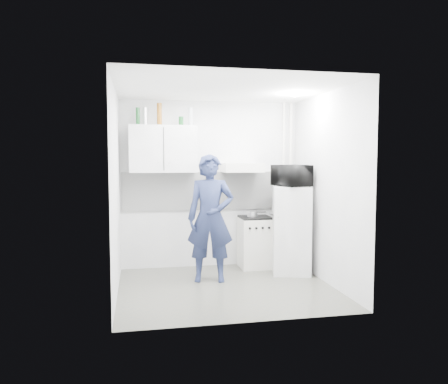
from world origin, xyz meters
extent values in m
plane|color=#545348|center=(0.00, 0.00, 0.00)|extent=(2.80, 2.80, 0.00)
plane|color=white|center=(0.00, 0.00, 2.60)|extent=(2.80, 2.80, 0.00)
plane|color=white|center=(0.00, 1.25, 1.30)|extent=(2.80, 0.00, 2.80)
plane|color=white|center=(-1.40, 0.00, 1.30)|extent=(0.00, 2.60, 2.60)
plane|color=white|center=(1.40, 0.00, 1.30)|extent=(0.00, 2.60, 2.60)
imported|color=#1F284B|center=(-0.15, 0.38, 0.88)|extent=(0.71, 0.54, 1.77)
cube|color=silver|center=(0.66, 1.00, 0.39)|extent=(0.49, 0.49, 0.78)
cube|color=white|center=(1.10, 0.56, 0.65)|extent=(0.66, 0.66, 1.30)
cube|color=black|center=(0.66, 1.00, 0.79)|extent=(0.47, 0.47, 0.03)
cylinder|color=silver|center=(0.61, 0.98, 0.85)|extent=(0.16, 0.16, 0.09)
imported|color=black|center=(1.10, 0.56, 1.46)|extent=(0.65, 0.52, 0.32)
cylinder|color=#144C1E|center=(-1.11, 1.07, 2.33)|extent=(0.06, 0.06, 0.26)
cylinder|color=silver|center=(-1.01, 1.07, 2.33)|extent=(0.07, 0.07, 0.26)
cylinder|color=brown|center=(-0.80, 1.07, 2.37)|extent=(0.07, 0.07, 0.33)
cylinder|color=#144C1E|center=(-0.48, 1.07, 2.27)|extent=(0.07, 0.07, 0.14)
cylinder|color=#B2B7BC|center=(-0.33, 1.07, 2.34)|extent=(0.07, 0.07, 0.27)
cube|color=white|center=(-0.75, 1.07, 1.85)|extent=(1.00, 0.35, 0.70)
cube|color=silver|center=(0.45, 1.00, 1.57)|extent=(0.60, 0.50, 0.14)
cube|color=white|center=(0.00, 1.24, 1.20)|extent=(2.74, 0.03, 0.60)
cylinder|color=silver|center=(1.30, 1.17, 1.30)|extent=(0.05, 0.05, 2.60)
cylinder|color=silver|center=(1.18, 1.17, 1.30)|extent=(0.04, 0.04, 2.60)
cylinder|color=white|center=(1.00, 0.20, 2.57)|extent=(0.10, 0.10, 0.02)
camera|label=1|loc=(-1.13, -5.54, 1.70)|focal=35.00mm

